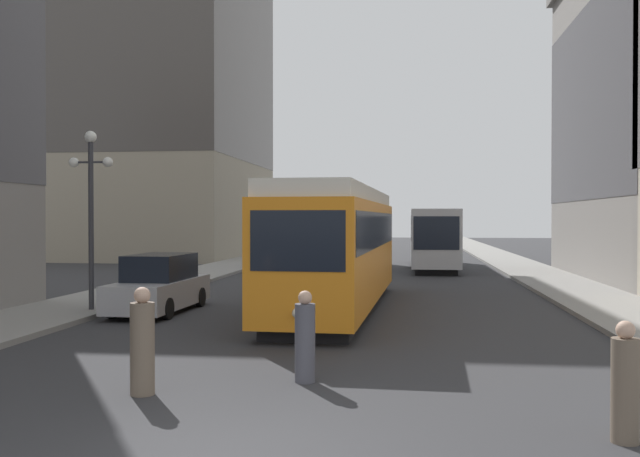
% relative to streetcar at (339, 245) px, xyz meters
% --- Properties ---
extents(sidewalk_left, '(3.32, 120.00, 0.15)m').
position_rel_streetcar_xyz_m(sidewalk_left, '(-8.50, 25.80, -2.03)').
color(sidewalk_left, gray).
rests_on(sidewalk_left, ground).
extents(sidewalk_right, '(3.32, 120.00, 0.15)m').
position_rel_streetcar_xyz_m(sidewalk_right, '(8.87, 25.80, -2.03)').
color(sidewalk_right, gray).
rests_on(sidewalk_right, ground).
extents(streetcar, '(3.11, 13.84, 3.89)m').
position_rel_streetcar_xyz_m(streetcar, '(0.00, 0.00, 0.00)').
color(streetcar, black).
rests_on(streetcar, ground).
extents(transit_bus, '(2.65, 12.79, 3.45)m').
position_rel_streetcar_xyz_m(transit_bus, '(3.66, 19.60, -0.15)').
color(transit_bus, black).
rests_on(transit_bus, ground).
extents(parked_car_left_near, '(1.97, 4.89, 1.82)m').
position_rel_streetcar_xyz_m(parked_car_left_near, '(-5.54, -1.35, -1.26)').
color(parked_car_left_near, black).
rests_on(parked_car_left_near, ground).
extents(parked_car_left_mid, '(2.09, 4.47, 1.82)m').
position_rel_streetcar_xyz_m(parked_car_left_mid, '(-5.54, 18.96, -1.26)').
color(parked_car_left_mid, black).
rests_on(parked_car_left_mid, ground).
extents(pedestrian_crossing_near, '(0.40, 0.40, 1.81)m').
position_rel_streetcar_xyz_m(pedestrian_crossing_near, '(-2.15, -11.28, -1.26)').
color(pedestrian_crossing_near, '#6B5B4C').
rests_on(pedestrian_crossing_near, ground).
extents(pedestrian_crossing_far, '(0.36, 0.36, 1.61)m').
position_rel_streetcar_xyz_m(pedestrian_crossing_far, '(5.10, -12.85, -1.35)').
color(pedestrian_crossing_far, '#6B5B4C').
rests_on(pedestrian_crossing_far, ground).
extents(pedestrian_on_sidewalk, '(0.37, 0.37, 1.65)m').
position_rel_streetcar_xyz_m(pedestrian_on_sidewalk, '(0.41, -10.04, -1.33)').
color(pedestrian_on_sidewalk, '#4C4C56').
rests_on(pedestrian_on_sidewalk, ground).
extents(lamp_post_left_near, '(1.41, 0.36, 5.49)m').
position_rel_streetcar_xyz_m(lamp_post_left_near, '(-7.44, -2.10, 1.66)').
color(lamp_post_left_near, '#333338').
rests_on(lamp_post_left_near, sidewalk_left).
extents(building_left_corner, '(16.53, 19.92, 29.76)m').
position_rel_streetcar_xyz_m(building_left_corner, '(-18.13, 30.65, 13.24)').
color(building_left_corner, gray).
rests_on(building_left_corner, ground).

